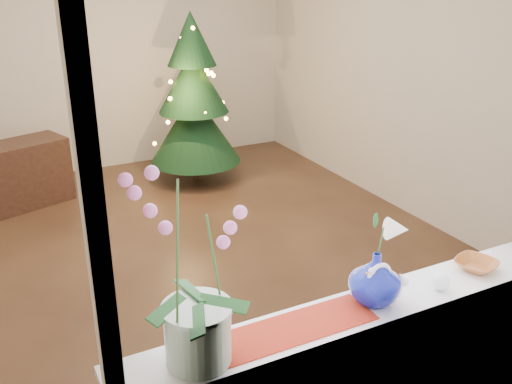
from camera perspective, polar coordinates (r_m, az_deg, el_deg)
ground at (r=4.72m, az=-7.48°, el=-6.43°), size 5.00×5.00×0.00m
wall_back at (r=6.63m, az=-15.75°, el=13.56°), size 4.50×0.10×2.70m
wall_front at (r=2.15m, az=14.29°, el=-2.93°), size 4.50×0.10×2.70m
wall_right at (r=5.40m, az=15.27°, el=11.84°), size 0.10×5.00×2.70m
windowsill at (r=2.45m, az=11.30°, el=-11.38°), size 2.20×0.26×0.04m
window_frame at (r=2.05m, az=14.66°, el=6.28°), size 2.22×0.06×1.60m
runner at (r=2.25m, az=3.47°, el=-13.53°), size 0.70×0.20×0.01m
orchid_pot at (r=1.91m, az=-6.13°, el=-7.62°), size 0.28×0.28×0.74m
swan at (r=2.43m, az=12.97°, el=-8.84°), size 0.23×0.15×0.18m
blue_vase at (r=2.40m, az=11.86°, el=-8.09°), size 0.33×0.33×0.26m
lily at (r=2.29m, az=12.30°, el=-3.19°), size 0.14×0.08×0.19m
paperweight at (r=2.60m, az=18.01°, el=-8.53°), size 0.09×0.09×0.08m
amber_dish at (r=2.82m, az=21.15°, el=-6.87°), size 0.20×0.20×0.04m
xmas_tree at (r=6.13m, az=-6.27°, el=9.27°), size 1.27×1.27×1.79m
side_table at (r=5.99m, az=-22.35°, el=1.67°), size 0.94×0.67×0.64m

